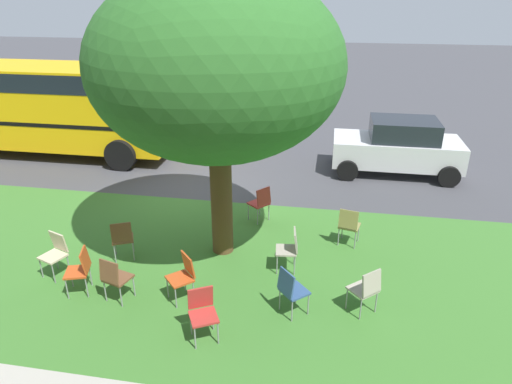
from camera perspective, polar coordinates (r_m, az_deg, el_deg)
The scene contains 16 objects.
ground at distance 12.19m, azimuth -8.19°, elevation -0.53°, with size 80.00×80.00×0.00m, color #424247.
grass_verge at distance 9.58m, azimuth -13.91°, elevation -8.46°, with size 48.00×6.00×0.01m, color #3D752D.
street_tree at distance 8.34m, azimuth -5.01°, elevation 15.57°, with size 4.62×4.62×5.54m.
chair_0 at distance 8.74m, azimuth -21.45°, elevation -8.99°, with size 0.53×0.52×0.88m.
chair_1 at distance 8.31m, azimuth -17.56°, elevation -10.23°, with size 0.52×0.52×0.88m.
chair_2 at distance 7.89m, azimuth 13.85°, elevation -11.76°, with size 0.59×0.59×0.88m.
chair_3 at distance 7.27m, azimuth -6.84°, elevation -14.69°, with size 0.56×0.57×0.88m.
chair_4 at distance 9.78m, azimuth 11.75°, elevation -4.01°, with size 0.50×0.51×0.88m.
chair_5 at distance 8.10m, azimuth -9.26°, elevation -10.24°, with size 0.59×0.59×0.88m.
chair_6 at distance 9.44m, azimuth -24.19°, elevation -6.89°, with size 0.53×0.54×0.88m.
chair_7 at distance 7.68m, azimuth 4.48°, elevation -12.16°, with size 0.59×0.59×0.88m.
chair_8 at distance 10.57m, azimuth 0.60°, elevation -1.21°, with size 0.59×0.59×0.88m.
chair_9 at distance 8.79m, azimuth 4.35°, elevation -6.99°, with size 0.46×0.46×0.88m.
chair_10 at distance 9.48m, azimuth -16.66°, elevation -5.53°, with size 0.55×0.56×0.88m.
parked_car at distance 14.02m, azimuth 17.61°, elevation 5.58°, with size 3.70×1.92×1.65m.
school_bus at distance 17.09m, azimuth -27.88°, elevation 10.38°, with size 10.40×2.80×2.88m.
Camera 1 is at (-3.56, 10.50, 5.07)m, focal length 31.41 mm.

